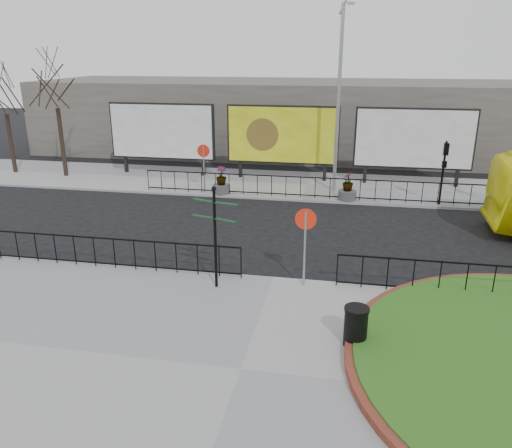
% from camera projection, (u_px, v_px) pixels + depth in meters
% --- Properties ---
extents(ground, '(90.00, 90.00, 0.00)m').
position_uv_depth(ground, '(274.00, 280.00, 16.05)').
color(ground, black).
rests_on(ground, ground).
extents(pavement_near, '(30.00, 10.00, 0.12)m').
position_uv_depth(pavement_near, '(241.00, 371.00, 11.39)').
color(pavement_near, gray).
rests_on(pavement_near, ground).
extents(pavement_far, '(44.00, 6.00, 0.12)m').
position_uv_depth(pavement_far, '(307.00, 185.00, 27.18)').
color(pavement_far, gray).
rests_on(pavement_far, ground).
extents(railing_near_left, '(10.00, 0.10, 1.10)m').
position_uv_depth(railing_near_left, '(94.00, 251.00, 16.59)').
color(railing_near_left, black).
rests_on(railing_near_left, pavement_near).
extents(railing_near_right, '(9.00, 0.10, 1.10)m').
position_uv_depth(railing_near_right, '(494.00, 281.00, 14.43)').
color(railing_near_right, black).
rests_on(railing_near_right, pavement_near).
extents(railing_far, '(18.00, 0.10, 1.10)m').
position_uv_depth(railing_far, '(323.00, 188.00, 24.30)').
color(railing_far, black).
rests_on(railing_far, pavement_far).
extents(speed_sign_far, '(0.64, 0.07, 2.47)m').
position_uv_depth(speed_sign_far, '(204.00, 158.00, 25.02)').
color(speed_sign_far, gray).
rests_on(speed_sign_far, pavement_far).
extents(speed_sign_near, '(0.64, 0.07, 2.47)m').
position_uv_depth(speed_sign_near, '(305.00, 230.00, 14.88)').
color(speed_sign_near, gray).
rests_on(speed_sign_near, pavement_near).
extents(billboard_left, '(6.20, 0.31, 4.10)m').
position_uv_depth(billboard_left, '(162.00, 132.00, 28.72)').
color(billboard_left, black).
rests_on(billboard_left, pavement_far).
extents(billboard_mid, '(6.20, 0.31, 4.10)m').
position_uv_depth(billboard_mid, '(282.00, 135.00, 27.51)').
color(billboard_mid, black).
rests_on(billboard_mid, pavement_far).
extents(billboard_right, '(6.20, 0.31, 4.10)m').
position_uv_depth(billboard_right, '(414.00, 139.00, 26.30)').
color(billboard_right, black).
rests_on(billboard_right, pavement_far).
extents(lamp_post, '(0.74, 0.18, 9.23)m').
position_uv_depth(lamp_post, '(339.00, 98.00, 24.43)').
color(lamp_post, gray).
rests_on(lamp_post, pavement_far).
extents(signal_pole_a, '(0.22, 0.26, 3.00)m').
position_uv_depth(signal_pole_a, '(444.00, 163.00, 22.92)').
color(signal_pole_a, black).
rests_on(signal_pole_a, pavement_far).
extents(tree_left, '(2.00, 2.00, 7.00)m').
position_uv_depth(tree_left, '(59.00, 115.00, 27.97)').
color(tree_left, '#2D2119').
rests_on(tree_left, pavement_far).
extents(tree_mid, '(2.00, 2.00, 6.20)m').
position_uv_depth(tree_mid, '(7.00, 120.00, 28.98)').
color(tree_mid, '#2D2119').
rests_on(tree_mid, pavement_far).
extents(building_backdrop, '(40.00, 10.00, 5.00)m').
position_uv_depth(building_backdrop, '(320.00, 117.00, 35.67)').
color(building_backdrop, '#655F58').
rests_on(building_backdrop, ground).
extents(fingerpost_sign, '(1.48, 0.62, 3.19)m').
position_uv_depth(fingerpost_sign, '(215.00, 228.00, 14.74)').
color(fingerpost_sign, black).
rests_on(fingerpost_sign, pavement_near).
extents(litter_bin, '(0.61, 0.61, 1.02)m').
position_uv_depth(litter_bin, '(356.00, 326.00, 12.15)').
color(litter_bin, black).
rests_on(litter_bin, pavement_near).
extents(planter_a, '(0.87, 0.87, 1.40)m').
position_uv_depth(planter_a, '(221.00, 183.00, 25.28)').
color(planter_a, '#4C4C4F').
rests_on(planter_a, pavement_far).
extents(planter_c, '(0.87, 0.87, 1.38)m').
position_uv_depth(planter_c, '(347.00, 189.00, 24.19)').
color(planter_c, '#4C4C4F').
rests_on(planter_c, pavement_far).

